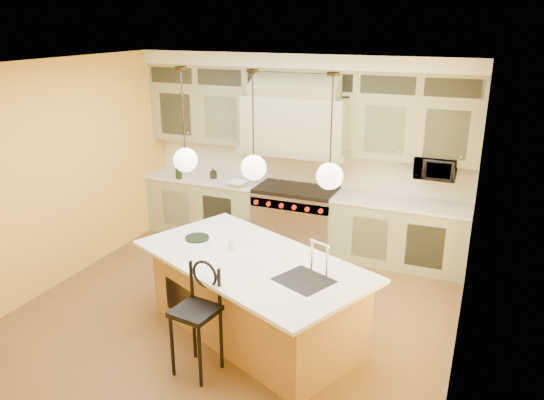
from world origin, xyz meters
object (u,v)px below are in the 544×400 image
at_px(microwave, 435,168).
at_px(range, 296,217).
at_px(counter_stool, 197,312).
at_px(kitchen_island, 255,295).

bearing_deg(microwave, range, -176.88).
bearing_deg(range, microwave, 3.12).
relative_size(range, counter_stool, 1.05).
xyz_separation_m(counter_stool, microwave, (1.79, 3.33, 0.80)).
height_order(kitchen_island, microwave, microwave).
distance_m(counter_stool, microwave, 3.86).
xyz_separation_m(range, counter_stool, (0.16, -3.23, 0.17)).
bearing_deg(counter_stool, microwave, 69.83).
bearing_deg(kitchen_island, range, 123.58).
relative_size(range, microwave, 2.21).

